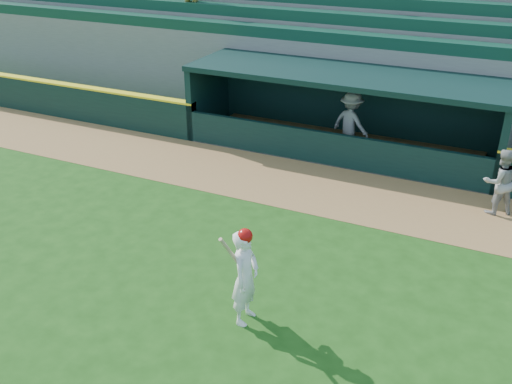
# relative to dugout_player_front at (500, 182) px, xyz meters

# --- Properties ---
(ground) EXTENTS (120.00, 120.00, 0.00)m
(ground) POSITION_rel_dugout_player_front_xyz_m (-4.69, -5.45, -0.84)
(ground) COLOR #194411
(ground) RESTS_ON ground
(warning_track) EXTENTS (40.00, 3.00, 0.01)m
(warning_track) POSITION_rel_dugout_player_front_xyz_m (-4.69, -0.55, -0.83)
(warning_track) COLOR olive
(warning_track) RESTS_ON ground
(field_wall_left) EXTENTS (15.50, 0.30, 1.20)m
(field_wall_left) POSITION_rel_dugout_player_front_xyz_m (-16.94, 1.10, -0.24)
(field_wall_left) COLOR black
(field_wall_left) RESTS_ON ground
(wall_stripe_left) EXTENTS (15.50, 0.32, 0.06)m
(wall_stripe_left) POSITION_rel_dugout_player_front_xyz_m (-16.94, 1.10, 0.39)
(wall_stripe_left) COLOR yellow
(wall_stripe_left) RESTS_ON field_wall_left
(dugout_player_front) EXTENTS (1.02, 0.95, 1.67)m
(dugout_player_front) POSITION_rel_dugout_player_front_xyz_m (0.00, 0.00, 0.00)
(dugout_player_front) COLOR gray
(dugout_player_front) RESTS_ON ground
(dugout_player_inside) EXTENTS (1.41, 1.11, 1.92)m
(dugout_player_inside) POSITION_rel_dugout_player_front_xyz_m (-4.38, 2.19, 0.12)
(dugout_player_inside) COLOR gray
(dugout_player_inside) RESTS_ON ground
(dugout) EXTENTS (9.40, 2.80, 2.46)m
(dugout) POSITION_rel_dugout_player_front_xyz_m (-4.69, 2.55, 0.52)
(dugout) COLOR slate
(dugout) RESTS_ON ground
(stands) EXTENTS (34.50, 6.25, 7.04)m
(stands) POSITION_rel_dugout_player_front_xyz_m (-4.69, 7.12, 1.56)
(stands) COLOR slate
(stands) RESTS_ON ground
(batter_at_plate) EXTENTS (0.49, 0.82, 1.92)m
(batter_at_plate) POSITION_rel_dugout_player_front_xyz_m (-3.75, -6.30, 0.11)
(batter_at_plate) COLOR white
(batter_at_plate) RESTS_ON ground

